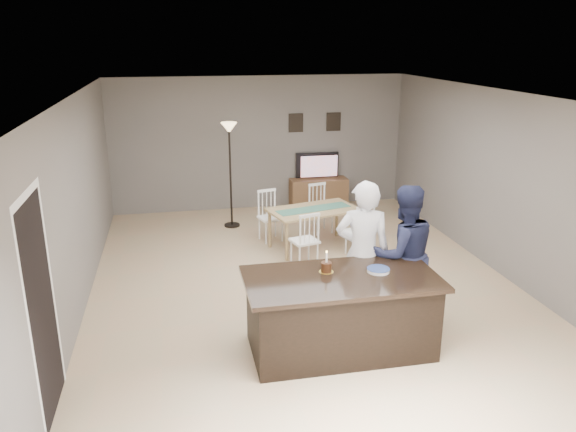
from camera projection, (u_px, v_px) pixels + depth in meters
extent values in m
plane|color=tan|center=(304.00, 284.00, 8.13)|extent=(8.00, 8.00, 0.00)
plane|color=slate|center=(260.00, 143.00, 11.46)|extent=(6.00, 0.00, 6.00)
plane|color=slate|center=(433.00, 342.00, 3.99)|extent=(6.00, 0.00, 6.00)
plane|color=slate|center=(76.00, 207.00, 7.15)|extent=(0.00, 8.00, 8.00)
plane|color=slate|center=(502.00, 184.00, 8.30)|extent=(0.00, 8.00, 8.00)
plane|color=white|center=(306.00, 95.00, 7.31)|extent=(8.00, 8.00, 0.00)
cube|color=black|center=(340.00, 315.00, 6.33)|extent=(2.00, 1.00, 0.85)
cube|color=black|center=(342.00, 279.00, 6.19)|extent=(2.15, 1.10, 0.05)
cube|color=brown|center=(319.00, 193.00, 11.79)|extent=(1.20, 0.40, 0.60)
imported|color=black|center=(318.00, 166.00, 11.69)|extent=(0.91, 0.12, 0.53)
plane|color=#FB551B|center=(319.00, 166.00, 11.61)|extent=(0.78, 0.00, 0.78)
cube|color=black|center=(296.00, 123.00, 11.45)|extent=(0.30, 0.02, 0.38)
cube|color=black|center=(334.00, 122.00, 11.61)|extent=(0.30, 0.02, 0.38)
plane|color=black|center=(42.00, 311.00, 5.09)|extent=(0.00, 2.10, 2.10)
plane|color=white|center=(26.00, 195.00, 4.76)|extent=(0.00, 1.02, 1.02)
imported|color=silver|center=(363.00, 253.00, 6.83)|extent=(0.76, 0.60, 1.82)
imported|color=#1A1E3A|center=(403.00, 254.00, 6.88)|extent=(0.89, 0.71, 1.75)
cylinder|color=gold|center=(326.00, 272.00, 6.31)|extent=(0.16, 0.16, 0.00)
cylinder|color=#381F0F|center=(326.00, 267.00, 6.29)|extent=(0.12, 0.12, 0.11)
cylinder|color=white|center=(327.00, 257.00, 6.26)|extent=(0.02, 0.02, 0.12)
sphere|color=#FFBF4C|center=(327.00, 252.00, 6.24)|extent=(0.02, 0.02, 0.02)
cylinder|color=white|center=(378.00, 271.00, 6.31)|extent=(0.25, 0.25, 0.01)
cylinder|color=white|center=(378.00, 270.00, 6.31)|extent=(0.25, 0.25, 0.01)
cylinder|color=white|center=(378.00, 269.00, 6.30)|extent=(0.25, 0.25, 0.01)
cylinder|color=navy|center=(378.00, 269.00, 6.30)|extent=(0.26, 0.26, 0.00)
cube|color=#A18657|center=(314.00, 210.00, 9.36)|extent=(1.62, 1.15, 0.04)
cylinder|color=#A18657|center=(287.00, 241.00, 8.90)|extent=(0.05, 0.05, 0.65)
cylinder|color=#A18657|center=(337.00, 219.00, 10.03)|extent=(0.05, 0.05, 0.65)
cube|color=#396652|center=(314.00, 209.00, 9.36)|extent=(1.32, 0.62, 0.01)
cube|color=white|center=(304.00, 241.00, 8.68)|extent=(0.46, 0.45, 0.04)
cylinder|color=white|center=(300.00, 259.00, 8.56)|extent=(0.03, 0.03, 0.39)
cylinder|color=white|center=(309.00, 249.00, 8.94)|extent=(0.03, 0.03, 0.39)
cube|color=white|center=(310.00, 216.00, 8.40)|extent=(0.34, 0.11, 0.05)
cube|color=white|center=(359.00, 231.00, 9.10)|extent=(0.46, 0.45, 0.04)
cylinder|color=white|center=(355.00, 248.00, 8.98)|extent=(0.03, 0.03, 0.39)
cylinder|color=white|center=(362.00, 240.00, 9.36)|extent=(0.03, 0.03, 0.39)
cube|color=white|center=(366.00, 207.00, 8.82)|extent=(0.34, 0.11, 0.05)
cube|color=white|center=(271.00, 218.00, 9.78)|extent=(0.46, 0.45, 0.04)
cylinder|color=white|center=(275.00, 226.00, 10.04)|extent=(0.03, 0.03, 0.39)
cylinder|color=white|center=(266.00, 233.00, 9.66)|extent=(0.03, 0.03, 0.39)
cube|color=white|center=(267.00, 191.00, 9.78)|extent=(0.34, 0.11, 0.05)
cube|color=white|center=(321.00, 211.00, 10.20)|extent=(0.46, 0.45, 0.04)
cylinder|color=white|center=(324.00, 218.00, 10.45)|extent=(0.03, 0.03, 0.39)
cylinder|color=white|center=(317.00, 225.00, 10.07)|extent=(0.03, 0.03, 0.39)
cube|color=white|center=(317.00, 184.00, 10.20)|extent=(0.34, 0.11, 0.05)
cylinder|color=black|center=(232.00, 225.00, 10.65)|extent=(0.29, 0.29, 0.03)
cylinder|color=black|center=(231.00, 179.00, 10.37)|extent=(0.04, 0.04, 1.80)
cone|color=#EBC581|center=(229.00, 128.00, 10.09)|extent=(0.29, 0.29, 0.19)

